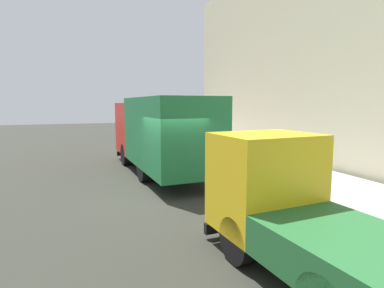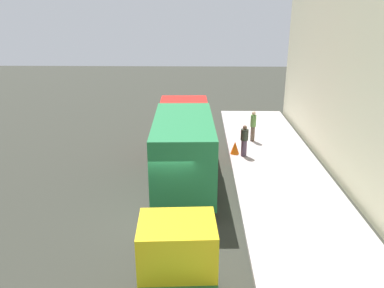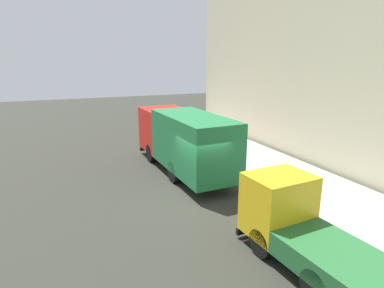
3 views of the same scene
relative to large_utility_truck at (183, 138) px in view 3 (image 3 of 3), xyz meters
The scene contains 8 objects.
ground 3.79m from the large_utility_truck, 102.40° to the right, with size 80.00×80.00×0.00m, color #2D2E26.
sidewalk 5.79m from the large_utility_truck, 36.08° to the right, with size 4.38×30.00×0.16m, color #B0A6A5.
building_facade 8.68m from the large_utility_truck, 24.46° to the right, with size 0.50×30.00×10.87m, color beige.
large_utility_truck is the anchor object (origin of this frame).
small_flatbed_truck 8.68m from the large_utility_truck, 88.41° to the right, with size 2.22×5.03×2.36m.
pedestrian_walking 3.99m from the large_utility_truck, 40.30° to the left, with size 0.51×0.51×1.65m.
pedestrian_standing 6.20m from the large_utility_truck, 52.67° to the left, with size 0.42×0.42×1.77m.
traffic_cone_orange 4.02m from the large_utility_truck, 47.95° to the left, with size 0.47×0.47×0.68m, color orange.
Camera 3 is at (-5.13, -11.68, 5.74)m, focal length 29.77 mm.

